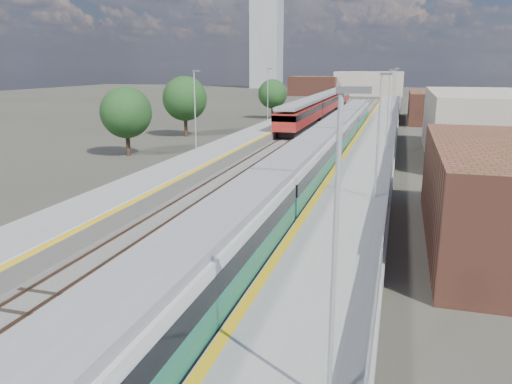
% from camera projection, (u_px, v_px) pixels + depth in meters
% --- Properties ---
extents(ground, '(320.00, 320.00, 0.00)m').
position_uv_depth(ground, '(330.00, 143.00, 58.68)').
color(ground, '#47443A').
rests_on(ground, ground).
extents(ballast_bed, '(10.50, 155.00, 0.06)m').
position_uv_depth(ballast_bed, '(314.00, 139.00, 61.60)').
color(ballast_bed, '#565451').
rests_on(ballast_bed, ground).
extents(tracks, '(8.96, 160.00, 0.17)m').
position_uv_depth(tracks, '(321.00, 137.00, 62.98)').
color(tracks, '#4C3323').
rests_on(tracks, ground).
extents(platform_right, '(4.70, 155.00, 8.52)m').
position_uv_depth(platform_right, '(377.00, 137.00, 59.45)').
color(platform_right, slate).
rests_on(platform_right, ground).
extents(platform_left, '(4.30, 155.00, 8.52)m').
position_uv_depth(platform_left, '(261.00, 133.00, 63.29)').
color(platform_left, slate).
rests_on(platform_left, ground).
extents(buildings, '(72.00, 185.50, 40.00)m').
position_uv_depth(buildings, '(311.00, 59.00, 143.39)').
color(buildings, brown).
rests_on(buildings, ground).
extents(green_train, '(2.72, 75.87, 3.00)m').
position_uv_depth(green_train, '(324.00, 145.00, 43.89)').
color(green_train, black).
rests_on(green_train, ground).
extents(red_train, '(3.05, 61.78, 3.85)m').
position_uv_depth(red_train, '(323.00, 104.00, 87.95)').
color(red_train, black).
rests_on(red_train, ground).
extents(tree_a, '(5.08, 5.08, 6.88)m').
position_uv_depth(tree_a, '(126.00, 113.00, 49.43)').
color(tree_a, '#382619').
rests_on(tree_a, ground).
extents(tree_b, '(5.62, 5.62, 7.61)m').
position_uv_depth(tree_b, '(185.00, 99.00, 63.03)').
color(tree_b, '#382619').
rests_on(tree_b, ground).
extents(tree_c, '(4.89, 4.89, 6.62)m').
position_uv_depth(tree_c, '(273.00, 94.00, 84.25)').
color(tree_c, '#382619').
rests_on(tree_c, ground).
extents(tree_d, '(3.92, 3.92, 5.32)m').
position_uv_depth(tree_d, '(499.00, 107.00, 68.45)').
color(tree_d, '#382619').
rests_on(tree_d, ground).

